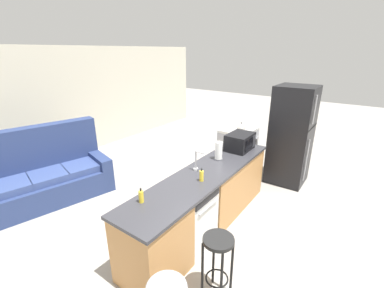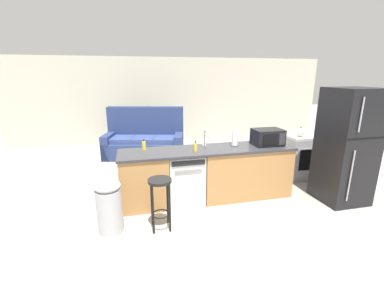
{
  "view_description": "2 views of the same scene",
  "coord_description": "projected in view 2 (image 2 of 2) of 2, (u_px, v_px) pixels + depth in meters",
  "views": [
    {
      "loc": [
        -2.57,
        -1.71,
        2.5
      ],
      "look_at": [
        0.42,
        0.42,
        1.15
      ],
      "focal_mm": 24.0,
      "sensor_mm": 36.0,
      "label": 1
    },
    {
      "loc": [
        -1.04,
        -3.93,
        2.1
      ],
      "look_at": [
        -0.05,
        0.33,
        0.9
      ],
      "focal_mm": 24.0,
      "sensor_mm": 36.0,
      "label": 2
    }
  ],
  "objects": [
    {
      "name": "ground_plane",
      "position": [
        199.0,
        199.0,
        4.47
      ],
      "size": [
        24.0,
        24.0,
        0.0
      ],
      "primitive_type": "plane",
      "color": "gray"
    },
    {
      "name": "wall_back",
      "position": [
        175.0,
        100.0,
        8.14
      ],
      "size": [
        10.0,
        0.06,
        2.6
      ],
      "color": "beige",
      "rests_on": "ground_plane"
    },
    {
      "name": "kitchen_counter",
      "position": [
        213.0,
        175.0,
        4.41
      ],
      "size": [
        2.94,
        0.66,
        0.9
      ],
      "color": "#B77F47",
      "rests_on": "ground_plane"
    },
    {
      "name": "dishwasher",
      "position": [
        185.0,
        178.0,
        4.3
      ],
      "size": [
        0.58,
        0.61,
        0.84
      ],
      "color": "silver",
      "rests_on": "ground_plane"
    },
    {
      "name": "stove_range",
      "position": [
        301.0,
        155.0,
        5.38
      ],
      "size": [
        0.76,
        0.68,
        0.9
      ],
      "color": "#A8AAB2",
      "rests_on": "ground_plane"
    },
    {
      "name": "refrigerator",
      "position": [
        346.0,
        147.0,
        4.21
      ],
      "size": [
        0.72,
        0.73,
        1.9
      ],
      "color": "black",
      "rests_on": "ground_plane"
    },
    {
      "name": "microwave",
      "position": [
        268.0,
        137.0,
        4.46
      ],
      "size": [
        0.5,
        0.37,
        0.28
      ],
      "color": "black",
      "rests_on": "kitchen_counter"
    },
    {
      "name": "sink_faucet",
      "position": [
        205.0,
        139.0,
        4.35
      ],
      "size": [
        0.07,
        0.18,
        0.3
      ],
      "color": "silver",
      "rests_on": "kitchen_counter"
    },
    {
      "name": "paper_towel_roll",
      "position": [
        235.0,
        138.0,
        4.42
      ],
      "size": [
        0.14,
        0.14,
        0.28
      ],
      "color": "#4C4C51",
      "rests_on": "kitchen_counter"
    },
    {
      "name": "soap_bottle",
      "position": [
        196.0,
        147.0,
        4.11
      ],
      "size": [
        0.06,
        0.06,
        0.18
      ],
      "color": "yellow",
      "rests_on": "kitchen_counter"
    },
    {
      "name": "dish_soap_bottle",
      "position": [
        144.0,
        145.0,
        4.19
      ],
      "size": [
        0.06,
        0.06,
        0.18
      ],
      "color": "yellow",
      "rests_on": "kitchen_counter"
    },
    {
      "name": "kettle",
      "position": [
        301.0,
        132.0,
        5.08
      ],
      "size": [
        0.21,
        0.17,
        0.19
      ],
      "color": "silver",
      "rests_on": "stove_range"
    },
    {
      "name": "bar_stool",
      "position": [
        160.0,
        193.0,
        3.48
      ],
      "size": [
        0.32,
        0.32,
        0.74
      ],
      "color": "black",
      "rests_on": "ground_plane"
    },
    {
      "name": "trash_bin",
      "position": [
        109.0,
        206.0,
        3.46
      ],
      "size": [
        0.35,
        0.35,
        0.74
      ],
      "color": "#B7B7BC",
      "rests_on": "ground_plane"
    },
    {
      "name": "couch",
      "position": [
        145.0,
        141.0,
        6.77
      ],
      "size": [
        2.16,
        1.35,
        1.27
      ],
      "color": "navy",
      "rests_on": "ground_plane"
    }
  ]
}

